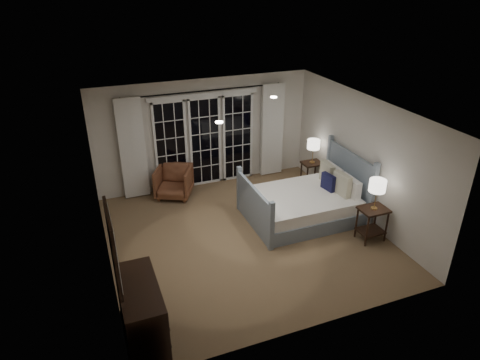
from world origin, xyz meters
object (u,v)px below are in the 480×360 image
object	(u,v)px
lamp_right	(314,145)
dresser	(142,312)
lamp_left	(378,186)
armchair	(174,182)
bed	(305,203)
nightstand_right	(311,170)
nightstand_left	(372,219)

from	to	relation	value
lamp_right	dresser	size ratio (longest dim) A/B	0.45
lamp_left	armchair	world-z (taller)	lamp_left
bed	lamp_right	distance (m)	1.65
lamp_right	dresser	world-z (taller)	lamp_right
nightstand_right	lamp_right	world-z (taller)	lamp_right
nightstand_left	nightstand_right	bearing A→B (deg)	87.89
lamp_right	armchair	xyz separation A→B (m)	(-3.13, 0.64, -0.68)
bed	nightstand_right	distance (m)	1.49
lamp_left	dresser	size ratio (longest dim) A/B	0.48
nightstand_left	nightstand_right	xyz separation A→B (m)	(0.09, 2.40, -0.05)
nightstand_left	lamp_left	world-z (taller)	lamp_left
armchair	dresser	bearing A→B (deg)	-82.03
lamp_right	armchair	distance (m)	3.27
bed	lamp_left	size ratio (longest dim) A/B	3.76
lamp_right	armchair	bearing A→B (deg)	168.37
nightstand_right	lamp_right	distance (m)	0.65
bed	nightstand_right	size ratio (longest dim) A/B	3.74
bed	armchair	world-z (taller)	bed
nightstand_right	armchair	bearing A→B (deg)	168.37
bed	lamp_right	world-z (taller)	bed
nightstand_right	dresser	distance (m)	5.55
dresser	lamp_right	bearing A→B (deg)	35.94
bed	nightstand_right	world-z (taller)	bed
bed	dresser	bearing A→B (deg)	-150.92
nightstand_right	armchair	size ratio (longest dim) A/B	0.77
lamp_right	armchair	size ratio (longest dim) A/B	0.73
nightstand_right	dresser	world-z (taller)	dresser
lamp_left	lamp_right	size ratio (longest dim) A/B	1.05
lamp_left	armchair	xyz separation A→B (m)	(-3.04, 3.04, -0.78)
armchair	lamp_left	bearing A→B (deg)	-17.76
lamp_left	dresser	bearing A→B (deg)	-168.94
armchair	nightstand_right	bearing A→B (deg)	15.59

